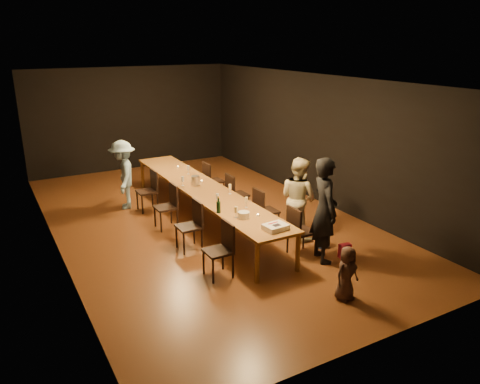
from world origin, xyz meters
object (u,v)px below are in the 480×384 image
ice_bucket (195,180)px  chair_left_0 (218,251)px  chair_right_3 (214,180)px  man_blue (123,175)px  chair_right_0 (302,231)px  child (347,273)px  woman_birthday (324,210)px  birthday_cake (276,227)px  chair_left_3 (147,191)px  champagne_bottle (218,204)px  plate_stack (244,215)px  chair_right_2 (238,194)px  woman_tan (298,198)px  chair_right_1 (266,210)px  chair_left_1 (189,226)px  table (203,190)px  chair_left_2 (166,207)px

ice_bucket → chair_left_0: bearing=-106.7°
chair_right_3 → man_blue: bearing=-101.6°
chair_right_0 → child: bearing=-12.2°
woman_birthday → birthday_cake: bearing=101.9°
chair_left_3 → child: (1.36, -5.18, -0.04)m
child → champagne_bottle: (-0.90, 2.46, 0.48)m
man_blue → champagne_bottle: size_ratio=4.94×
plate_stack → chair_right_2: bearing=63.8°
woman_tan → man_blue: size_ratio=1.02×
woman_tan → plate_stack: woman_tan is taller
woman_tan → man_blue: 4.16m
chair_right_0 → chair_right_1: size_ratio=1.00×
chair_right_0 → chair_left_1: same height
chair_right_0 → man_blue: size_ratio=0.59×
table → ice_bucket: ice_bucket is taller
chair_right_0 → chair_right_1: bearing=180.0°
chair_right_2 → plate_stack: chair_right_2 is taller
chair_left_2 → champagne_bottle: champagne_bottle is taller
woman_tan → birthday_cake: woman_tan is taller
woman_birthday → plate_stack: 1.41m
chair_left_0 → woman_birthday: size_ratio=0.49×
chair_left_0 → table: bearing=-19.5°
table → chair_left_2: 0.88m
chair_right_1 → chair_right_3: size_ratio=1.00×
plate_stack → champagne_bottle: (-0.27, 0.45, 0.10)m
chair_right_0 → birthday_cake: bearing=-70.0°
chair_left_0 → man_blue: (-0.39, 4.03, 0.33)m
child → plate_stack: size_ratio=4.15×
chair_right_3 → champagne_bottle: 3.02m
chair_right_3 → birthday_cake: 3.97m
chair_right_0 → child: chair_right_0 is taller
chair_right_3 → champagne_bottle: size_ratio=2.89×
woman_birthday → birthday_cake: woman_birthday is taller
man_blue → child: (1.75, -5.61, -0.37)m
chair_right_3 → plate_stack: 3.33m
chair_right_1 → chair_left_0: same height
chair_left_1 → ice_bucket: size_ratio=4.66×
chair_right_3 → chair_left_0: size_ratio=1.00×
chair_right_1 → chair_left_3: bearing=-144.7°
chair_left_0 → child: chair_left_0 is taller
chair_right_1 → chair_right_3: (0.00, 2.40, 0.00)m
child → plate_stack: bearing=101.3°
chair_left_2 → chair_right_3: bearing=-54.8°
table → woman_birthday: woman_birthday is taller
champagne_bottle → chair_right_0: bearing=-35.4°
chair_left_0 → chair_right_2: bearing=-35.3°
chair_left_2 → woman_tan: 2.73m
woman_tan → plate_stack: 1.41m
chair_left_2 → woman_birthday: woman_birthday is taller
chair_right_1 → birthday_cake: chair_right_1 is taller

